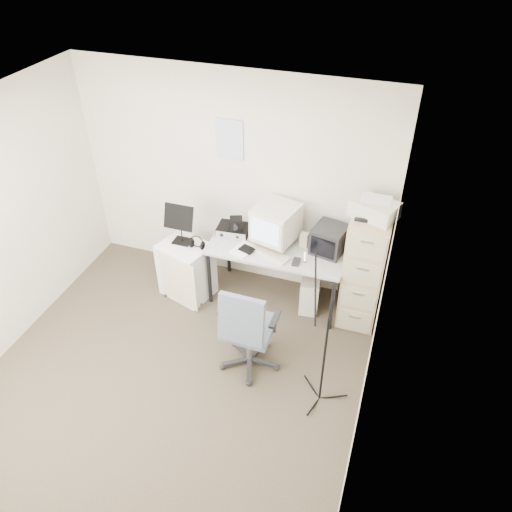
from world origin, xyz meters
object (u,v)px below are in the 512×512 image
(filing_cabinet, at_px, (364,268))
(desk, at_px, (277,273))
(side_cart, at_px, (187,270))
(office_chair, at_px, (249,326))

(filing_cabinet, xyz_separation_m, desk, (-0.95, -0.03, -0.29))
(filing_cabinet, distance_m, side_cart, 2.00)
(desk, distance_m, office_chair, 1.05)
(desk, bearing_deg, filing_cabinet, 1.81)
(filing_cabinet, bearing_deg, desk, -178.19)
(office_chair, relative_size, side_cart, 1.55)
(desk, height_order, side_cart, desk)
(filing_cabinet, relative_size, desk, 0.87)
(office_chair, bearing_deg, side_cart, 143.28)
(desk, relative_size, side_cart, 2.21)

